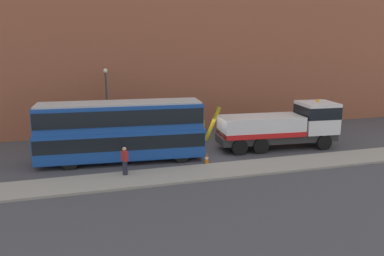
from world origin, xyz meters
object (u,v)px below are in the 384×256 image
Objects in this scene: pedestrian_onlooker at (125,161)px; traffic_cone_near_bus at (207,159)px; recovery_tow_truck at (283,125)px; street_lamp at (107,98)px; double_decker_bus at (121,129)px.

pedestrian_onlooker is 2.38× the size of traffic_cone_near_bus.
recovery_tow_truck is 7.21m from traffic_cone_near_bus.
recovery_tow_truck is 12.69m from pedestrian_onlooker.
street_lamp is at bearing 124.34° from traffic_cone_near_bus.
double_decker_bus is 15.52× the size of traffic_cone_near_bus.
street_lamp is at bearing 98.13° from double_decker_bus.
pedestrian_onlooker is (-0.18, -3.18, -1.25)m from double_decker_bus.
street_lamp is (-5.72, 8.37, 3.13)m from traffic_cone_near_bus.
street_lamp is (-0.21, 9.42, 2.49)m from pedestrian_onlooker.
double_decker_bus is at bearing -175.61° from recovery_tow_truck.
recovery_tow_truck reaches higher than traffic_cone_near_bus.
traffic_cone_near_bus is at bearing -158.28° from recovery_tow_truck.
pedestrian_onlooker reaches higher than traffic_cone_near_bus.
double_decker_bus reaches higher than recovery_tow_truck.
double_decker_bus is 1.92× the size of street_lamp.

